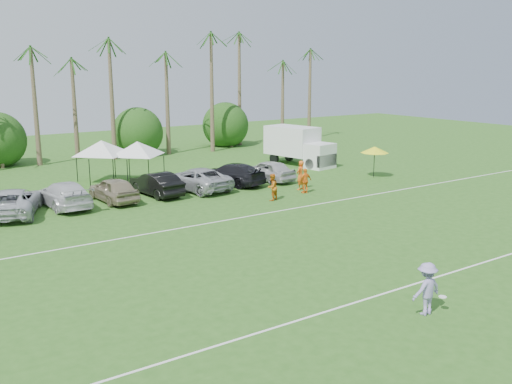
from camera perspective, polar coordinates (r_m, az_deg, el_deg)
ground at (r=20.40m, az=16.18°, el=-11.74°), size 120.00×120.00×0.00m
field_lines at (r=25.81m, az=2.40°, el=-6.02°), size 80.00×12.10×0.01m
palm_tree_4 at (r=50.75m, az=-22.50°, el=10.78°), size 2.40×2.40×8.90m
palm_tree_5 at (r=51.73m, az=-18.16°, el=12.08°), size 2.40×2.40×9.90m
palm_tree_6 at (r=53.01m, az=-13.97°, el=13.26°), size 2.40×2.40×10.90m
palm_tree_7 at (r=54.57m, az=-9.96°, el=14.30°), size 2.40×2.40×11.90m
palm_tree_8 at (r=56.80m, az=-5.17°, el=11.75°), size 2.40×2.40×8.90m
palm_tree_9 at (r=59.38m, az=-0.86°, el=12.67°), size 2.40×2.40×9.90m
palm_tree_10 at (r=62.28m, az=3.09°, el=13.44°), size 2.40×2.40×10.90m
palm_tree_11 at (r=64.79m, az=6.00°, el=14.11°), size 2.40×2.40×11.90m
bush_tree_2 at (r=55.04m, az=-11.98°, el=5.57°), size 4.00×4.00×4.00m
bush_tree_3 at (r=59.51m, az=-3.00°, el=6.33°), size 4.00×4.00×4.00m
sideline_player_a at (r=38.51m, az=4.45°, el=1.68°), size 0.85×0.71×1.98m
sideline_player_b at (r=35.35m, az=1.62°, el=0.49°), size 0.99×0.88×1.68m
sideline_player_c at (r=37.50m, az=4.95°, el=1.12°), size 0.97×0.42×1.65m
box_truck at (r=48.21m, az=4.30°, el=4.73°), size 3.40×6.48×3.18m
canopy_tent_left at (r=41.83m, az=-15.22°, el=5.00°), size 4.40×4.40×3.56m
canopy_tent_right at (r=41.49m, az=-11.80°, el=4.97°), size 4.24×4.24×3.43m
market_umbrella at (r=43.36m, az=11.78°, el=4.16°), size 2.10×2.10×2.34m
frisbee_player at (r=20.18m, az=16.70°, el=-9.25°), size 1.33×0.72×1.82m
parked_car_2 at (r=34.63m, az=-23.10°, el=-0.92°), size 4.31×6.02×1.52m
parked_car_3 at (r=35.56m, az=-18.62°, el=-0.23°), size 2.31×5.31×1.52m
parked_car_4 at (r=36.12m, az=-14.06°, el=0.25°), size 2.05×4.56×1.52m
parked_car_5 at (r=37.30m, az=-9.94°, el=0.82°), size 2.05×4.75×1.52m
parked_car_6 at (r=38.49m, az=-5.95°, el=1.30°), size 3.33×5.80×1.52m
parked_car_7 at (r=40.12m, az=-2.46°, el=1.82°), size 3.54×5.63×1.52m
parked_car_8 at (r=41.41m, az=1.23°, el=2.16°), size 2.38×4.67×1.52m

